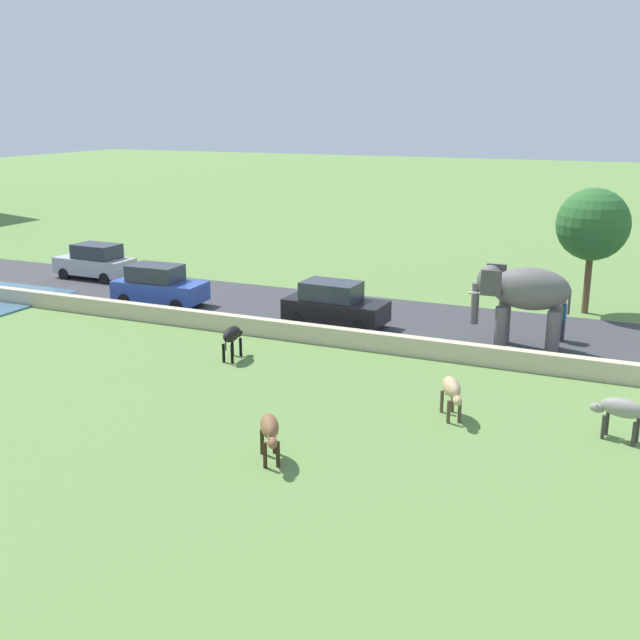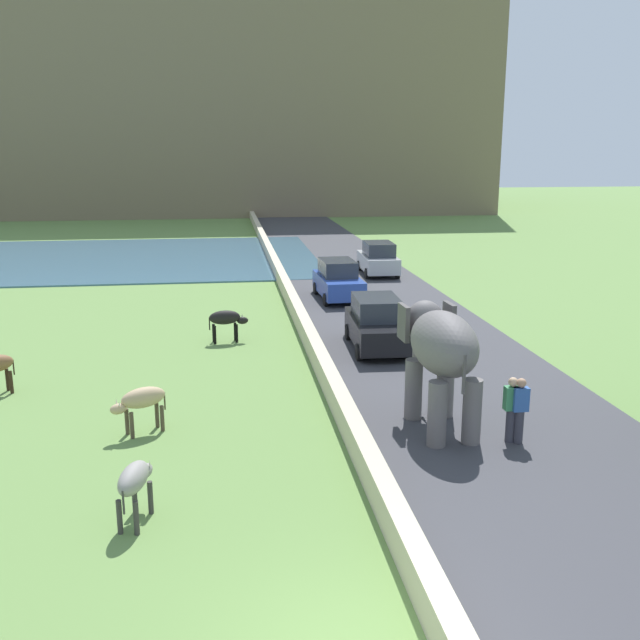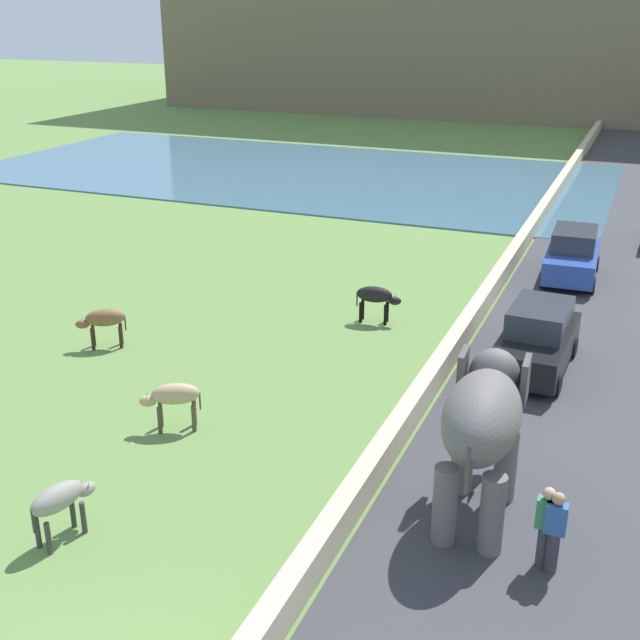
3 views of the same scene
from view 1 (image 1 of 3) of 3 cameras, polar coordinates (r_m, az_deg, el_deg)
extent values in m
cube|color=#38383D|center=(33.53, -5.94, 1.19)|extent=(7.00, 120.00, 0.06)
cube|color=beige|center=(29.31, -6.21, -0.31)|extent=(0.40, 110.00, 0.67)
ellipsoid|color=#605B5B|center=(27.53, 15.47, 2.27)|extent=(1.53, 2.77, 1.50)
cylinder|color=#605B5B|center=(27.57, 13.36, -0.66)|extent=(0.44, 0.44, 1.60)
cylinder|color=#605B5B|center=(28.37, 13.59, -0.22)|extent=(0.44, 0.44, 1.60)
cylinder|color=#605B5B|center=(27.42, 16.98, -1.01)|extent=(0.44, 0.44, 1.60)
cylinder|color=#605B5B|center=(28.23, 17.12, -0.56)|extent=(0.44, 0.44, 1.60)
ellipsoid|color=#605B5B|center=(27.65, 12.58, 2.91)|extent=(1.04, 0.95, 1.10)
cube|color=#484444|center=(27.04, 12.67, 2.71)|extent=(0.15, 0.71, 0.90)
cube|color=#484444|center=(28.20, 13.04, 3.21)|extent=(0.15, 0.71, 0.90)
cylinder|color=#605B5B|center=(27.92, 11.52, 1.22)|extent=(0.28, 0.28, 1.50)
cone|color=silver|center=(27.59, 11.63, 2.01)|extent=(0.15, 0.56, 0.17)
cone|color=silver|center=(28.02, 11.78, 2.20)|extent=(0.15, 0.56, 0.17)
cylinder|color=#484444|center=(27.53, 18.15, 1.30)|extent=(0.08, 0.08, 0.90)
cylinder|color=#33333D|center=(29.21, 17.41, -0.82)|extent=(0.22, 0.22, 0.85)
cube|color=#388451|center=(29.02, 17.52, 0.52)|extent=(0.36, 0.22, 0.56)
sphere|color=tan|center=(28.93, 17.58, 1.26)|extent=(0.22, 0.22, 0.22)
cylinder|color=#33333D|center=(29.35, 17.62, -0.75)|extent=(0.22, 0.22, 0.85)
cube|color=#2D569E|center=(29.17, 17.73, 0.58)|extent=(0.36, 0.22, 0.56)
sphere|color=tan|center=(29.08, 17.79, 1.32)|extent=(0.22, 0.22, 0.22)
cube|color=black|center=(29.78, 1.19, 0.77)|extent=(1.86, 4.07, 0.80)
cube|color=#2D333D|center=(29.68, 0.85, 2.21)|extent=(1.53, 2.26, 0.70)
cylinder|color=black|center=(30.11, 4.08, 0.11)|extent=(0.20, 0.61, 0.60)
cylinder|color=black|center=(28.67, 2.86, -0.66)|extent=(0.20, 0.61, 0.60)
cylinder|color=black|center=(31.13, -0.36, 0.67)|extent=(0.20, 0.61, 0.60)
cylinder|color=black|center=(29.75, -1.74, -0.05)|extent=(0.20, 0.61, 0.60)
cube|color=#2D4CA8|center=(33.72, -11.87, 2.19)|extent=(1.85, 4.06, 0.80)
cube|color=#2D333D|center=(33.67, -12.22, 3.46)|extent=(1.53, 2.25, 0.70)
cylinder|color=black|center=(33.80, -9.24, 1.66)|extent=(0.20, 0.61, 0.60)
cylinder|color=black|center=(32.47, -10.68, 1.02)|extent=(0.20, 0.61, 0.60)
cylinder|color=black|center=(35.17, -12.89, 2.01)|extent=(0.20, 0.61, 0.60)
cylinder|color=black|center=(33.90, -14.41, 1.41)|extent=(0.20, 0.61, 0.60)
cube|color=#B7B7BC|center=(39.87, -16.49, 3.92)|extent=(1.83, 4.06, 0.80)
cube|color=#2D333D|center=(39.60, -16.36, 4.97)|extent=(1.52, 2.25, 0.70)
cylinder|color=black|center=(40.25, -18.59, 3.27)|extent=(0.20, 0.61, 0.60)
cylinder|color=black|center=(41.39, -17.05, 3.72)|extent=(0.20, 0.61, 0.60)
cylinder|color=black|center=(38.51, -15.80, 2.97)|extent=(0.20, 0.61, 0.60)
cylinder|color=black|center=(39.70, -14.27, 3.45)|extent=(0.20, 0.61, 0.60)
ellipsoid|color=gray|center=(21.10, 21.69, -6.13)|extent=(0.68, 1.17, 0.50)
cylinder|color=#373533|center=(21.26, 20.42, -7.51)|extent=(0.10, 0.10, 0.65)
cylinder|color=#373533|center=(21.53, 20.67, -7.24)|extent=(0.10, 0.10, 0.65)
cylinder|color=#373533|center=(21.08, 22.43, -7.92)|extent=(0.10, 0.10, 0.65)
cylinder|color=#373533|center=(21.36, 22.65, -7.63)|extent=(0.10, 0.10, 0.65)
ellipsoid|color=gray|center=(21.30, 20.02, -6.19)|extent=(0.33, 0.44, 0.26)
cone|color=beige|center=(21.16, 19.98, -5.83)|extent=(0.04, 0.04, 0.12)
cone|color=beige|center=(21.32, 20.13, -5.69)|extent=(0.04, 0.04, 0.12)
ellipsoid|color=brown|center=(18.59, -3.80, -7.93)|extent=(1.16, 0.97, 0.50)
cylinder|color=#302014|center=(18.50, -3.17, -10.00)|extent=(0.10, 0.10, 0.65)
cylinder|color=#302014|center=(18.47, -4.13, -10.06)|extent=(0.10, 0.10, 0.65)
cylinder|color=#302014|center=(19.19, -3.42, -9.02)|extent=(0.10, 0.10, 0.65)
cylinder|color=#302014|center=(19.17, -4.35, -9.07)|extent=(0.10, 0.10, 0.65)
ellipsoid|color=brown|center=(18.08, -3.59, -9.15)|extent=(0.47, 0.42, 0.26)
cone|color=beige|center=(18.02, -3.31, -8.64)|extent=(0.04, 0.04, 0.12)
cone|color=beige|center=(18.00, -3.89, -8.68)|extent=(0.04, 0.04, 0.12)
cylinder|color=#302014|center=(19.17, -3.95, -7.84)|extent=(0.04, 0.04, 0.45)
ellipsoid|color=tan|center=(21.35, 9.81, -4.95)|extent=(1.18, 0.91, 0.50)
cylinder|color=#493D2C|center=(21.25, 10.40, -6.75)|extent=(0.10, 0.10, 0.65)
cylinder|color=#493D2C|center=(21.18, 9.59, -6.79)|extent=(0.10, 0.10, 0.65)
cylinder|color=#493D2C|center=(21.94, 9.89, -5.99)|extent=(0.10, 0.10, 0.65)
cylinder|color=#493D2C|center=(21.87, 9.10, -6.03)|extent=(0.10, 0.10, 0.65)
ellipsoid|color=tan|center=(20.84, 10.22, -5.94)|extent=(0.47, 0.40, 0.26)
cone|color=beige|center=(20.80, 10.48, -5.50)|extent=(0.04, 0.04, 0.12)
cone|color=beige|center=(20.75, 10.00, -5.52)|extent=(0.04, 0.04, 0.12)
cylinder|color=#493D2C|center=(21.91, 9.44, -4.96)|extent=(0.04, 0.04, 0.45)
ellipsoid|color=black|center=(26.05, -6.62, -1.05)|extent=(1.15, 0.58, 0.50)
cylinder|color=black|center=(26.61, -6.57, -1.98)|extent=(0.10, 0.10, 0.65)
cylinder|color=black|center=(26.50, -5.96, -2.04)|extent=(0.10, 0.10, 0.65)
cylinder|color=black|center=(25.94, -7.22, -2.47)|extent=(0.10, 0.10, 0.65)
cylinder|color=black|center=(25.82, -6.59, -2.54)|extent=(0.10, 0.10, 0.65)
ellipsoid|color=black|center=(26.65, -6.09, -0.99)|extent=(0.43, 0.29, 0.26)
cone|color=beige|center=(26.64, -6.28, -0.62)|extent=(0.04, 0.04, 0.12)
cone|color=beige|center=(26.57, -5.92, -0.65)|extent=(0.04, 0.04, 0.12)
cylinder|color=black|center=(25.63, -7.07, -1.81)|extent=(0.04, 0.04, 0.45)
cylinder|color=brown|center=(33.63, 19.37, 2.74)|extent=(0.28, 0.28, 2.70)
sphere|color=#2D662D|center=(33.21, 19.74, 6.76)|extent=(2.96, 2.96, 2.96)
camera|label=2|loc=(24.74, 53.48, 5.77)|focal=40.44mm
camera|label=3|loc=(30.36, 43.15, 13.20)|focal=45.47mm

